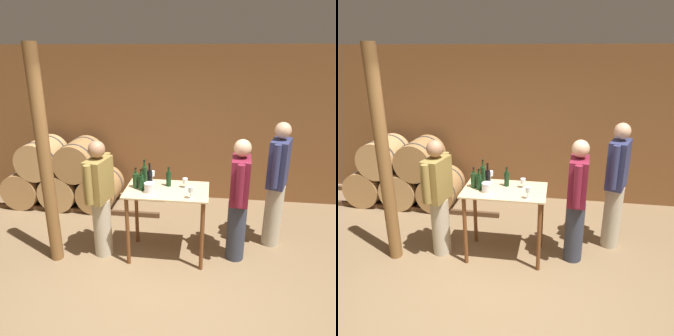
# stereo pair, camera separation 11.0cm
# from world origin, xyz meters

# --- Properties ---
(ground_plane) EXTENTS (14.00, 14.00, 0.00)m
(ground_plane) POSITION_xyz_m (0.00, 0.00, 0.00)
(ground_plane) COLOR brown
(back_wall) EXTENTS (8.40, 0.05, 2.70)m
(back_wall) POSITION_xyz_m (0.00, 2.72, 1.35)
(back_wall) COLOR brown
(back_wall) RESTS_ON ground_plane
(barrel_rack) EXTENTS (3.50, 0.77, 1.20)m
(barrel_rack) POSITION_xyz_m (-2.05, 2.11, 0.53)
(barrel_rack) COLOR #4C331E
(barrel_rack) RESTS_ON ground_plane
(tasting_table) EXTENTS (1.05, 0.63, 0.96)m
(tasting_table) POSITION_xyz_m (-0.04, 0.80, 0.75)
(tasting_table) COLOR #D1B284
(tasting_table) RESTS_ON ground_plane
(wooden_post) EXTENTS (0.16, 0.16, 2.70)m
(wooden_post) POSITION_xyz_m (-1.48, 0.54, 1.35)
(wooden_post) COLOR brown
(wooden_post) RESTS_ON ground_plane
(wine_bottle_far_left) EXTENTS (0.08, 0.08, 0.27)m
(wine_bottle_far_left) POSITION_xyz_m (-0.44, 0.80, 1.06)
(wine_bottle_far_left) COLOR #193819
(wine_bottle_far_left) RESTS_ON tasting_table
(wine_bottle_left) EXTENTS (0.07, 0.07, 0.32)m
(wine_bottle_left) POSITION_xyz_m (-0.36, 0.98, 1.08)
(wine_bottle_left) COLOR #193819
(wine_bottle_left) RESTS_ON tasting_table
(wine_bottle_center) EXTENTS (0.07, 0.07, 0.27)m
(wine_bottle_center) POSITION_xyz_m (-0.36, 0.74, 1.06)
(wine_bottle_center) COLOR black
(wine_bottle_center) RESTS_ON tasting_table
(wine_bottle_right) EXTENTS (0.07, 0.07, 0.31)m
(wine_bottle_right) POSITION_xyz_m (-0.27, 0.87, 1.08)
(wine_bottle_right) COLOR black
(wine_bottle_right) RESTS_ON tasting_table
(wine_bottle_far_right) EXTENTS (0.06, 0.06, 0.26)m
(wine_bottle_far_right) POSITION_xyz_m (-0.04, 0.91, 1.06)
(wine_bottle_far_right) COLOR black
(wine_bottle_far_right) RESTS_ON tasting_table
(wine_glass_near_left) EXTENTS (0.06, 0.06, 0.15)m
(wine_glass_near_left) POSITION_xyz_m (-0.27, 1.04, 1.07)
(wine_glass_near_left) COLOR silver
(wine_glass_near_left) RESTS_ON tasting_table
(wine_glass_near_center) EXTENTS (0.07, 0.07, 0.13)m
(wine_glass_near_center) POSITION_xyz_m (0.18, 0.88, 1.05)
(wine_glass_near_center) COLOR silver
(wine_glass_near_center) RESTS_ON tasting_table
(wine_glass_near_right) EXTENTS (0.06, 0.06, 0.15)m
(wine_glass_near_right) POSITION_xyz_m (0.27, 0.57, 1.07)
(wine_glass_near_right) COLOR silver
(wine_glass_near_right) RESTS_ON tasting_table
(ice_bucket) EXTENTS (0.13, 0.13, 0.12)m
(ice_bucket) POSITION_xyz_m (-0.25, 0.69, 1.02)
(ice_bucket) COLOR silver
(ice_bucket) RESTS_ON tasting_table
(person_host) EXTENTS (0.29, 0.58, 1.58)m
(person_host) POSITION_xyz_m (-0.89, 0.72, 0.83)
(person_host) COLOR #B7AD93
(person_host) RESTS_ON ground_plane
(person_visitor_with_scarf) EXTENTS (0.34, 0.56, 1.76)m
(person_visitor_with_scarf) POSITION_xyz_m (1.38, 1.27, 0.93)
(person_visitor_with_scarf) COLOR #B7AD93
(person_visitor_with_scarf) RESTS_ON ground_plane
(person_visitor_bearded) EXTENTS (0.25, 0.59, 1.62)m
(person_visitor_bearded) POSITION_xyz_m (0.85, 0.85, 0.86)
(person_visitor_bearded) COLOR #333847
(person_visitor_bearded) RESTS_ON ground_plane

